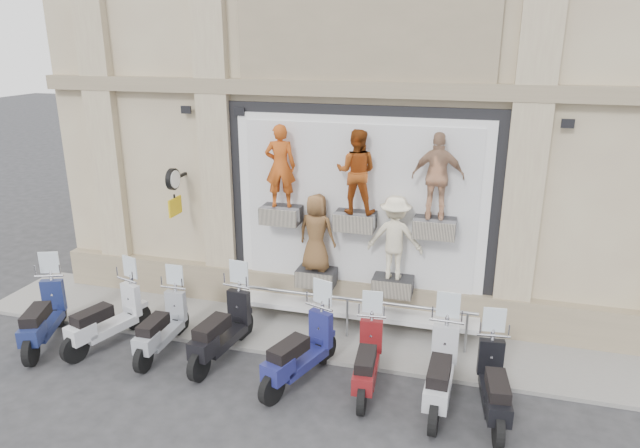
# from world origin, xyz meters

# --- Properties ---
(ground) EXTENTS (90.00, 90.00, 0.00)m
(ground) POSITION_xyz_m (0.00, 0.00, 0.00)
(ground) COLOR #29292B
(ground) RESTS_ON ground
(sidewalk) EXTENTS (16.00, 2.20, 0.08)m
(sidewalk) POSITION_xyz_m (0.00, 2.10, 0.04)
(sidewalk) COLOR gray
(sidewalk) RESTS_ON ground
(building) EXTENTS (14.00, 8.60, 12.00)m
(building) POSITION_xyz_m (0.00, 7.00, 6.00)
(building) COLOR #C5B690
(building) RESTS_ON ground
(shop_vitrine) EXTENTS (5.60, 0.83, 4.30)m
(shop_vitrine) POSITION_xyz_m (0.09, 2.75, 2.39)
(shop_vitrine) COLOR black
(shop_vitrine) RESTS_ON ground
(guard_rail) EXTENTS (5.06, 0.10, 0.93)m
(guard_rail) POSITION_xyz_m (0.00, 2.00, 0.47)
(guard_rail) COLOR #9EA0A5
(guard_rail) RESTS_ON ground
(clock_sign_bracket) EXTENTS (0.10, 0.80, 1.02)m
(clock_sign_bracket) POSITION_xyz_m (-3.90, 2.47, 2.80)
(clock_sign_bracket) COLOR black
(clock_sign_bracket) RESTS_ON ground
(scooter_a) EXTENTS (1.31, 2.16, 1.69)m
(scooter_a) POSITION_xyz_m (-5.68, 0.22, 0.85)
(scooter_a) COLOR #161F4D
(scooter_a) RESTS_ON ground
(scooter_b) EXTENTS (1.18, 2.12, 1.65)m
(scooter_b) POSITION_xyz_m (-4.47, 0.53, 0.83)
(scooter_b) COLOR silver
(scooter_b) RESTS_ON ground
(scooter_c) EXTENTS (0.59, 1.93, 1.56)m
(scooter_c) POSITION_xyz_m (-3.29, 0.58, 0.78)
(scooter_c) COLOR gray
(scooter_c) RESTS_ON ground
(scooter_d) EXTENTS (0.88, 2.19, 1.73)m
(scooter_d) POSITION_xyz_m (-2.09, 0.68, 0.86)
(scooter_d) COLOR black
(scooter_d) RESTS_ON ground
(scooter_e) EXTENTS (1.28, 2.18, 1.70)m
(scooter_e) POSITION_xyz_m (-0.46, 0.33, 0.85)
(scooter_e) COLOR navy
(scooter_e) RESTS_ON ground
(scooter_f) EXTENTS (0.71, 1.95, 1.56)m
(scooter_f) POSITION_xyz_m (0.71, 0.45, 0.78)
(scooter_f) COLOR maroon
(scooter_f) RESTS_ON ground
(scooter_g) EXTENTS (0.68, 2.13, 1.72)m
(scooter_g) POSITION_xyz_m (1.94, 0.34, 0.86)
(scooter_g) COLOR #A8AAAF
(scooter_g) RESTS_ON ground
(scooter_h) EXTENTS (0.78, 2.02, 1.60)m
(scooter_h) POSITION_xyz_m (2.78, 0.24, 0.80)
(scooter_h) COLOR black
(scooter_h) RESTS_ON ground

